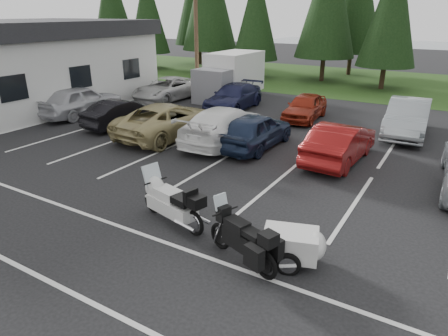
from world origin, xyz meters
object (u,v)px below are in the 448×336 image
(box_truck, at_px, (227,76))
(car_near_1, at_px, (122,113))
(car_near_2, at_px, (168,120))
(car_far_2, at_px, (305,107))
(utility_pole, at_px, (196,23))
(cargo_trailer, at_px, (290,247))
(car_near_4, at_px, (255,130))
(adventure_motorcycle, at_px, (242,234))
(car_far_0, at_px, (168,89))
(touring_motorcycle, at_px, (172,198))
(car_near_0, at_px, (81,101))
(car_near_5, at_px, (340,143))
(building, at_px, (8,65))
(car_near_3, at_px, (226,125))
(car_far_1, at_px, (234,97))
(car_far_3, at_px, (408,118))

(box_truck, bearing_deg, car_near_1, -96.60)
(car_near_2, height_order, car_far_2, car_near_2)
(utility_pole, xyz_separation_m, cargo_trailer, (12.66, -14.67, -4.29))
(car_near_4, height_order, adventure_motorcycle, car_near_4)
(car_far_0, distance_m, touring_motorcycle, 16.47)
(car_near_1, relative_size, adventure_motorcycle, 1.70)
(box_truck, distance_m, car_near_1, 8.63)
(car_near_0, distance_m, cargo_trailer, 16.78)
(car_far_0, bearing_deg, car_near_0, -102.06)
(utility_pole, bearing_deg, car_near_4, -42.93)
(car_near_4, xyz_separation_m, car_near_5, (3.50, 0.18, -0.01))
(building, relative_size, car_near_0, 3.21)
(utility_pole, relative_size, car_near_0, 1.85)
(car_near_1, height_order, car_near_4, car_near_4)
(car_near_4, xyz_separation_m, car_far_0, (-9.31, 5.83, -0.03))
(building, distance_m, car_near_3, 14.90)
(car_near_3, relative_size, car_near_4, 1.24)
(box_truck, relative_size, car_near_2, 1.01)
(car_near_3, relative_size, car_far_1, 1.09)
(car_far_2, bearing_deg, car_near_2, -128.42)
(car_near_3, distance_m, car_far_2, 5.81)
(car_near_0, relative_size, adventure_motorcycle, 2.00)
(car_near_0, height_order, car_near_4, car_near_0)
(car_far_3, xyz_separation_m, touring_motorcycle, (-4.14, -12.26, -0.07))
(car_near_1, relative_size, car_far_3, 0.83)
(car_near_0, bearing_deg, touring_motorcycle, 149.91)
(building, xyz_separation_m, car_far_0, (6.89, 6.20, -1.74))
(car_near_2, distance_m, car_near_5, 7.71)
(car_near_1, distance_m, touring_motorcycle, 10.53)
(car_near_1, relative_size, cargo_trailer, 2.32)
(car_near_0, relative_size, car_far_3, 0.98)
(building, relative_size, car_near_4, 3.55)
(car_near_0, distance_m, car_far_0, 5.93)
(car_far_0, distance_m, car_far_1, 4.99)
(car_near_3, distance_m, cargo_trailer, 9.16)
(car_near_0, bearing_deg, building, 5.37)
(utility_pole, xyz_separation_m, touring_motorcycle, (9.24, -14.61, -3.95))
(car_near_2, distance_m, car_far_2, 7.49)
(car_near_5, height_order, cargo_trailer, car_near_5)
(box_truck, relative_size, car_near_5, 1.25)
(building, relative_size, utility_pole, 1.73)
(box_truck, distance_m, car_far_0, 3.94)
(car_near_0, height_order, touring_motorcycle, car_near_0)
(car_near_1, xyz_separation_m, car_far_1, (2.87, 6.14, 0.04))
(utility_pole, height_order, adventure_motorcycle, utility_pole)
(utility_pole, height_order, car_near_2, utility_pole)
(car_near_1, height_order, car_far_1, car_far_1)
(car_far_2, bearing_deg, car_near_4, -94.71)
(car_far_2, bearing_deg, box_truck, 154.59)
(car_far_1, height_order, car_far_2, car_far_1)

